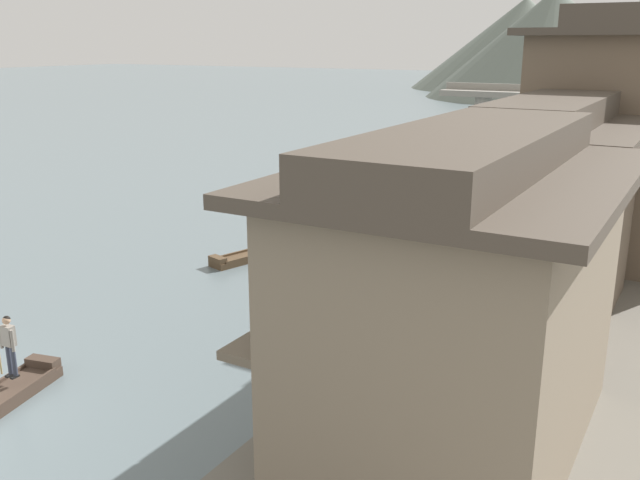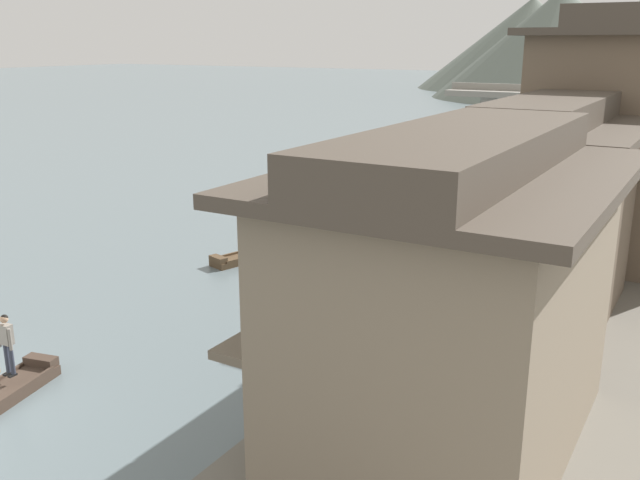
{
  "view_description": "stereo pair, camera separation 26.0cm",
  "coord_description": "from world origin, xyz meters",
  "px_view_note": "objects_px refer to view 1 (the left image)",
  "views": [
    {
      "loc": [
        15.12,
        -7.55,
        8.47
      ],
      "look_at": [
        3.08,
        13.31,
        1.57
      ],
      "focal_mm": 38.9,
      "sensor_mm": 36.0,
      "label": 1
    },
    {
      "loc": [
        15.35,
        -7.42,
        8.47
      ],
      "look_at": [
        3.08,
        13.31,
        1.57
      ],
      "focal_mm": 38.9,
      "sensor_mm": 36.0,
      "label": 2
    }
  ],
  "objects_px": {
    "boatman_person": "(8,339)",
    "house_waterfront_second": "(544,210)",
    "boat_midriver_drifting": "(571,154)",
    "boat_midriver_upstream": "(445,159)",
    "house_waterfront_nearest": "(461,297)",
    "house_waterfront_tall": "(614,139)",
    "house_waterfront_narrow": "(613,151)",
    "boat_moored_third": "(356,194)",
    "stone_bridge": "(550,102)",
    "boat_moored_second": "(428,277)",
    "boat_moored_far": "(266,252)",
    "boat_moored_nearest": "(559,177)"
  },
  "relations": [
    {
      "from": "boat_midriver_upstream",
      "to": "house_waterfront_nearest",
      "type": "xyz_separation_m",
      "value": [
        13.46,
        -36.36,
        3.65
      ]
    },
    {
      "from": "boat_moored_far",
      "to": "house_waterfront_tall",
      "type": "xyz_separation_m",
      "value": [
        12.36,
        3.71,
        5.04
      ]
    },
    {
      "from": "boat_midriver_drifting",
      "to": "boat_moored_third",
      "type": "bearing_deg",
      "value": -110.3
    },
    {
      "from": "boatman_person",
      "to": "house_waterfront_second",
      "type": "height_order",
      "value": "house_waterfront_second"
    },
    {
      "from": "boat_moored_nearest",
      "to": "house_waterfront_nearest",
      "type": "xyz_separation_m",
      "value": [
        4.7,
        -33.03,
        3.6
      ]
    },
    {
      "from": "house_waterfront_nearest",
      "to": "boat_moored_second",
      "type": "bearing_deg",
      "value": 113.57
    },
    {
      "from": "boat_midriver_drifting",
      "to": "stone_bridge",
      "type": "relative_size",
      "value": 0.25
    },
    {
      "from": "boat_moored_third",
      "to": "boat_moored_far",
      "type": "height_order",
      "value": "boat_moored_third"
    },
    {
      "from": "house_waterfront_narrow",
      "to": "boat_moored_second",
      "type": "bearing_deg",
      "value": -115.53
    },
    {
      "from": "house_waterfront_nearest",
      "to": "stone_bridge",
      "type": "height_order",
      "value": "house_waterfront_nearest"
    },
    {
      "from": "boat_midriver_upstream",
      "to": "house_waterfront_narrow",
      "type": "bearing_deg",
      "value": -49.45
    },
    {
      "from": "boat_moored_far",
      "to": "house_waterfront_tall",
      "type": "bearing_deg",
      "value": 16.72
    },
    {
      "from": "boat_moored_far",
      "to": "boatman_person",
      "type": "bearing_deg",
      "value": -84.72
    },
    {
      "from": "boat_moored_third",
      "to": "house_waterfront_narrow",
      "type": "height_order",
      "value": "house_waterfront_narrow"
    },
    {
      "from": "boat_moored_second",
      "to": "house_waterfront_nearest",
      "type": "distance_m",
      "value": 12.69
    },
    {
      "from": "boat_moored_third",
      "to": "stone_bridge",
      "type": "xyz_separation_m",
      "value": [
        2.19,
        37.75,
        2.51
      ]
    },
    {
      "from": "boat_moored_third",
      "to": "boat_moored_second",
      "type": "bearing_deg",
      "value": -51.91
    },
    {
      "from": "boat_moored_second",
      "to": "boat_moored_far",
      "type": "distance_m",
      "value": 6.95
    },
    {
      "from": "boat_moored_far",
      "to": "stone_bridge",
      "type": "distance_m",
      "value": 49.33
    },
    {
      "from": "boat_moored_third",
      "to": "house_waterfront_narrow",
      "type": "bearing_deg",
      "value": -5.66
    },
    {
      "from": "boat_moored_second",
      "to": "house_waterfront_narrow",
      "type": "distance_m",
      "value": 11.43
    },
    {
      "from": "boat_moored_nearest",
      "to": "stone_bridge",
      "type": "height_order",
      "value": "stone_bridge"
    },
    {
      "from": "boatman_person",
      "to": "boat_moored_second",
      "type": "height_order",
      "value": "boatman_person"
    },
    {
      "from": "boatman_person",
      "to": "boat_moored_nearest",
      "type": "distance_m",
      "value": 35.71
    },
    {
      "from": "house_waterfront_nearest",
      "to": "house_waterfront_tall",
      "type": "xyz_separation_m",
      "value": [
        0.58,
        14.39,
        1.32
      ]
    },
    {
      "from": "boat_moored_second",
      "to": "house_waterfront_narrow",
      "type": "xyz_separation_m",
      "value": [
        4.65,
        9.74,
        3.75
      ]
    },
    {
      "from": "boat_midriver_drifting",
      "to": "house_waterfront_tall",
      "type": "distance_m",
      "value": 29.7
    },
    {
      "from": "boat_moored_third",
      "to": "stone_bridge",
      "type": "relative_size",
      "value": 0.21
    },
    {
      "from": "boat_moored_far",
      "to": "house_waterfront_narrow",
      "type": "height_order",
      "value": "house_waterfront_narrow"
    },
    {
      "from": "boatman_person",
      "to": "house_waterfront_second",
      "type": "xyz_separation_m",
      "value": [
        10.35,
        10.07,
        2.38
      ]
    },
    {
      "from": "boat_moored_nearest",
      "to": "boat_moored_second",
      "type": "distance_m",
      "value": 21.91
    },
    {
      "from": "house_waterfront_narrow",
      "to": "stone_bridge",
      "type": "distance_m",
      "value": 40.64
    },
    {
      "from": "house_waterfront_second",
      "to": "boat_midriver_drifting",
      "type": "bearing_deg",
      "value": 99.05
    },
    {
      "from": "house_waterfront_tall",
      "to": "boat_moored_nearest",
      "type": "bearing_deg",
      "value": 105.79
    },
    {
      "from": "boat_midriver_upstream",
      "to": "house_waterfront_narrow",
      "type": "height_order",
      "value": "house_waterfront_narrow"
    },
    {
      "from": "boat_midriver_drifting",
      "to": "boat_moored_second",
      "type": "bearing_deg",
      "value": -88.24
    },
    {
      "from": "boatman_person",
      "to": "boat_midriver_upstream",
      "type": "xyz_separation_m",
      "value": [
        -2.86,
        38.53,
        -1.28
      ]
    },
    {
      "from": "boat_moored_second",
      "to": "boat_midriver_drifting",
      "type": "xyz_separation_m",
      "value": [
        -0.98,
        31.85,
        0.13
      ]
    },
    {
      "from": "stone_bridge",
      "to": "house_waterfront_narrow",
      "type": "bearing_deg",
      "value": -74.09
    },
    {
      "from": "boatman_person",
      "to": "boat_midriver_drifting",
      "type": "bearing_deg",
      "value": 83.97
    },
    {
      "from": "boatman_person",
      "to": "house_waterfront_nearest",
      "type": "relative_size",
      "value": 0.37
    },
    {
      "from": "house_waterfront_second",
      "to": "stone_bridge",
      "type": "height_order",
      "value": "house_waterfront_second"
    },
    {
      "from": "boat_midriver_drifting",
      "to": "house_waterfront_nearest",
      "type": "xyz_separation_m",
      "value": [
        5.83,
        -42.97,
        3.61
      ]
    },
    {
      "from": "boat_midriver_drifting",
      "to": "boat_midriver_upstream",
      "type": "distance_m",
      "value": 10.09
    },
    {
      "from": "boat_midriver_upstream",
      "to": "stone_bridge",
      "type": "distance_m",
      "value": 23.8
    },
    {
      "from": "house_waterfront_narrow",
      "to": "house_waterfront_second",
      "type": "bearing_deg",
      "value": -90.21
    },
    {
      "from": "boatman_person",
      "to": "boat_moored_second",
      "type": "xyz_separation_m",
      "value": [
        5.75,
        13.29,
        -1.37
      ]
    },
    {
      "from": "boat_midriver_upstream",
      "to": "boat_moored_second",
      "type": "bearing_deg",
      "value": -71.17
    },
    {
      "from": "boat_moored_nearest",
      "to": "boat_midriver_drifting",
      "type": "distance_m",
      "value": 10.0
    },
    {
      "from": "boat_moored_far",
      "to": "boat_moored_nearest",
      "type": "bearing_deg",
      "value": 72.41
    }
  ]
}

